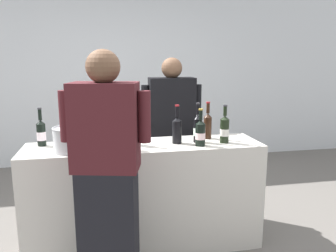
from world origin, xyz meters
name	(u,v)px	position (x,y,z in m)	size (l,w,h in m)	color
ground_plane	(146,245)	(0.00, 0.00, 0.00)	(12.00, 12.00, 0.00)	#66605B
wall_back	(122,73)	(0.00, 2.60, 1.40)	(8.00, 0.10, 2.80)	silver
counter	(145,196)	(0.00, 0.00, 0.46)	(1.96, 0.51, 0.92)	beige
wine_bottle_0	(131,130)	(-0.11, 0.02, 1.04)	(0.08, 0.08, 0.36)	black
wine_bottle_1	(225,129)	(0.67, -0.07, 1.03)	(0.08, 0.08, 0.32)	black
wine_bottle_2	(208,125)	(0.58, 0.11, 1.04)	(0.07, 0.07, 0.33)	black
wine_bottle_3	(117,129)	(-0.21, 0.12, 1.03)	(0.08, 0.08, 0.33)	black
wine_bottle_4	(41,133)	(-0.83, 0.13, 1.02)	(0.07, 0.07, 0.31)	black
wine_bottle_5	(200,133)	(0.44, -0.12, 1.02)	(0.08, 0.08, 0.31)	black
wine_bottle_6	(198,128)	(0.46, 0.00, 1.04)	(0.07, 0.07, 0.34)	black
wine_bottle_7	(91,131)	(-0.43, 0.09, 1.03)	(0.08, 0.08, 0.32)	black
wine_bottle_8	(177,129)	(0.27, -0.01, 1.04)	(0.08, 0.08, 0.33)	black
wine_glass	(128,134)	(-0.15, -0.14, 1.05)	(0.08, 0.08, 0.20)	silver
ice_bucket	(69,139)	(-0.59, -0.10, 1.01)	(0.24, 0.24, 0.19)	silver
person_server	(172,140)	(0.36, 0.61, 0.79)	(0.62, 0.25, 1.63)	black
person_guest	(107,184)	(-0.32, -0.59, 0.82)	(0.56, 0.33, 1.67)	black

